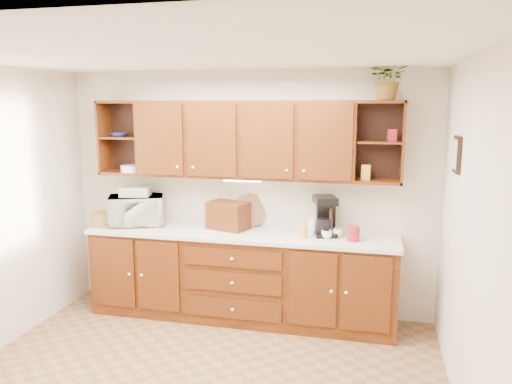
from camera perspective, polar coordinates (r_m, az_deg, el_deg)
The scene contains 24 objects.
ceiling at distance 3.68m, azimuth -8.06°, elevation 15.31°, with size 4.00×4.00×0.00m, color white.
back_wall at distance 5.42m, azimuth -0.98°, elevation -0.11°, with size 4.00×4.00×0.00m, color beige.
right_wall at distance 3.61m, azimuth 23.80°, elevation -6.20°, with size 3.50×3.50×0.00m, color beige.
base_cabinets at distance 5.36m, azimuth -1.76°, elevation -9.66°, with size 3.20×0.60×0.90m, color #321305.
countertop at distance 5.21m, azimuth -1.81°, elevation -4.82°, with size 3.24×0.64×0.04m, color silver.
upper_cabinets at distance 5.19m, azimuth -1.33°, elevation 6.03°, with size 3.20×0.33×0.80m.
undercabinet_light at distance 5.18m, azimuth -1.57°, elevation 1.33°, with size 0.40×0.05×0.03m, color white.
framed_picture at distance 4.38m, azimuth 21.99°, elevation 4.00°, with size 0.03×0.24×0.30m, color black.
wicker_basket at distance 5.71m, azimuth -16.88°, elevation -2.95°, with size 0.26×0.26×0.15m, color olive.
microwave at distance 5.65m, azimuth -13.53°, elevation -2.04°, with size 0.58×0.39×0.32m, color beige.
towel_stack at distance 5.61m, azimuth -13.61°, elevation 0.04°, with size 0.31×0.23×0.09m, color #F2D672.
wine_bottle at distance 5.56m, azimuth -12.55°, elevation -2.15°, with size 0.08×0.08×0.33m, color black.
woven_tray at distance 5.42m, azimuth -0.71°, elevation -3.90°, with size 0.37×0.37×0.02m, color olive.
bread_box at distance 5.31m, azimuth -3.19°, elevation -2.69°, with size 0.42×0.26×0.29m, color #321305.
mug_tree at distance 5.07m, azimuth 8.49°, elevation -4.59°, with size 0.24×0.25×0.29m.
canister_red at distance 4.95m, azimuth 11.06°, elevation -4.68°, with size 0.12×0.12×0.15m, color maroon.
canister_white at distance 5.13m, azimuth 6.45°, elevation -3.92°, with size 0.08×0.08×0.17m, color white.
canister_yellow at distance 5.00m, azimuth 5.43°, elevation -4.57°, with size 0.08×0.08×0.12m, color gold.
coffee_maker at distance 5.11m, azimuth 7.89°, elevation -2.75°, with size 0.29×0.33×0.40m.
bowl_stack at distance 5.70m, azimuth -15.37°, elevation 6.32°, with size 0.17×0.17×0.04m, color navy.
plate_stack at distance 5.65m, azimuth -14.09°, elevation 2.62°, with size 0.22×0.22×0.07m, color white.
pantry_box_yellow at distance 5.01m, azimuth 12.47°, elevation 2.21°, with size 0.08×0.06×0.15m, color gold.
pantry_box_red at distance 4.98m, azimuth 15.29°, elevation 6.27°, with size 0.08×0.07×0.12m, color maroon.
potted_plant at distance 4.94m, azimuth 14.95°, elevation 12.38°, with size 0.35×0.31×0.39m, color #999999.
Camera 1 is at (1.32, -3.41, 2.26)m, focal length 35.00 mm.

